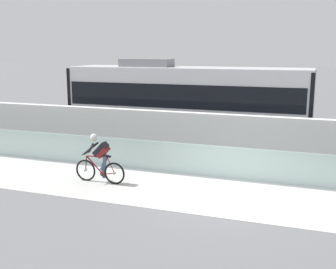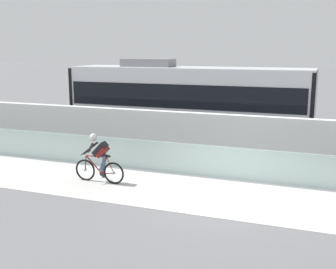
# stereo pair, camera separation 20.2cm
# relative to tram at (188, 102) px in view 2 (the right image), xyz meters

# --- Properties ---
(ground_plane) EXTENTS (200.00, 200.00, 0.00)m
(ground_plane) POSITION_rel_tram_xyz_m (3.29, -6.85, -1.89)
(ground_plane) COLOR slate
(bike_path_deck) EXTENTS (32.00, 3.20, 0.01)m
(bike_path_deck) POSITION_rel_tram_xyz_m (3.29, -6.85, -1.89)
(bike_path_deck) COLOR beige
(bike_path_deck) RESTS_ON ground
(glass_parapet) EXTENTS (32.00, 0.05, 1.09)m
(glass_parapet) POSITION_rel_tram_xyz_m (3.29, -5.00, -1.35)
(glass_parapet) COLOR #ADC6C1
(glass_parapet) RESTS_ON ground
(concrete_barrier_wall) EXTENTS (32.00, 0.36, 1.89)m
(concrete_barrier_wall) POSITION_rel_tram_xyz_m (3.29, -3.20, -0.95)
(concrete_barrier_wall) COLOR silver
(concrete_barrier_wall) RESTS_ON ground
(tram_rail_near) EXTENTS (32.00, 0.08, 0.01)m
(tram_rail_near) POSITION_rel_tram_xyz_m (3.29, -0.72, -1.89)
(tram_rail_near) COLOR #595654
(tram_rail_near) RESTS_ON ground
(tram_rail_far) EXTENTS (32.00, 0.08, 0.01)m
(tram_rail_far) POSITION_rel_tram_xyz_m (3.29, 0.72, -1.89)
(tram_rail_far) COLOR #595654
(tram_rail_far) RESTS_ON ground
(tram) EXTENTS (11.06, 2.54, 3.81)m
(tram) POSITION_rel_tram_xyz_m (0.00, 0.00, 0.00)
(tram) COLOR silver
(tram) RESTS_ON ground
(cyclist_on_bike) EXTENTS (1.77, 0.58, 1.61)m
(cyclist_on_bike) POSITION_rel_tram_xyz_m (-0.77, -6.85, -1.11)
(cyclist_on_bike) COLOR black
(cyclist_on_bike) RESTS_ON ground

